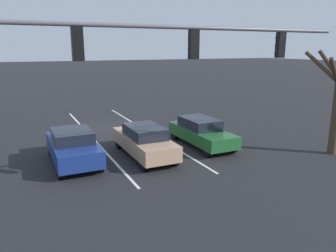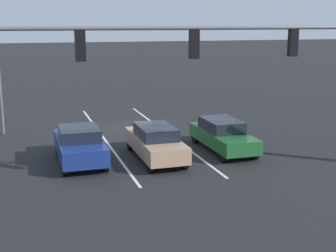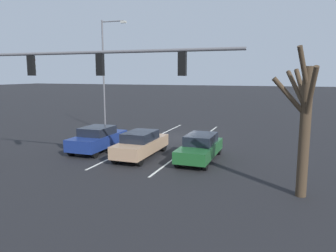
% 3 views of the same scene
% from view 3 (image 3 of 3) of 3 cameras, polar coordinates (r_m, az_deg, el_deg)
% --- Properties ---
extents(ground_plane, '(240.00, 240.00, 0.00)m').
position_cam_3_polar(ground_plane, '(25.47, 1.87, -1.98)').
color(ground_plane, black).
extents(lane_stripe_left_divider, '(0.12, 16.03, 0.01)m').
position_cam_3_polar(lane_stripe_left_divider, '(23.08, 4.48, -3.14)').
color(lane_stripe_left_divider, silver).
rests_on(lane_stripe_left_divider, ground_plane).
extents(lane_stripe_center_divider, '(0.12, 16.03, 0.01)m').
position_cam_3_polar(lane_stripe_center_divider, '(24.22, -3.56, -2.55)').
color(lane_stripe_center_divider, silver).
rests_on(lane_stripe_center_divider, ground_plane).
extents(car_darkgreen_leftlane_front, '(1.73, 4.63, 1.48)m').
position_cam_3_polar(car_darkgreen_leftlane_front, '(18.67, 5.62, -3.69)').
color(car_darkgreen_leftlane_front, '#1E5928').
rests_on(car_darkgreen_leftlane_front, ground_plane).
extents(car_tan_midlane_front, '(1.71, 4.76, 1.54)m').
position_cam_3_polar(car_tan_midlane_front, '(19.35, -4.74, -3.11)').
color(car_tan_midlane_front, tan).
rests_on(car_tan_midlane_front, ground_plane).
extents(car_navy_rightlane_front, '(1.88, 4.52, 1.56)m').
position_cam_3_polar(car_navy_rightlane_front, '(21.36, -12.12, -2.13)').
color(car_navy_rightlane_front, navy).
rests_on(car_navy_rightlane_front, ground_plane).
extents(traffic_signal_gantry, '(13.08, 0.37, 6.37)m').
position_cam_3_polar(traffic_signal_gantry, '(16.24, -18.50, 8.23)').
color(traffic_signal_gantry, slate).
rests_on(traffic_signal_gantry, ground_plane).
extents(street_lamp_right_shoulder, '(2.25, 0.24, 9.24)m').
position_cam_3_polar(street_lamp_right_shoulder, '(28.20, -10.78, 9.75)').
color(street_lamp_right_shoulder, slate).
rests_on(street_lamp_right_shoulder, ground_plane).
extents(bare_tree_near, '(1.62, 2.79, 5.90)m').
position_cam_3_polar(bare_tree_near, '(13.79, 22.53, 0.90)').
color(bare_tree_near, '#423323').
rests_on(bare_tree_near, ground_plane).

